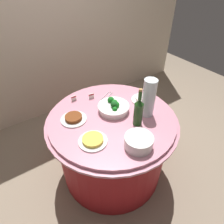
{
  "coord_description": "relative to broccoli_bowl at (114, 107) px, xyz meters",
  "views": [
    {
      "loc": [
        -0.73,
        -1.08,
        1.82
      ],
      "look_at": [
        0.0,
        0.0,
        0.79
      ],
      "focal_mm": 31.29,
      "sensor_mm": 36.0,
      "label": 1
    }
  ],
  "objects": [
    {
      "name": "wine_bottle",
      "position": [
        0.06,
        -0.25,
        0.09
      ],
      "size": [
        0.07,
        0.07,
        0.34
      ],
      "color": "#1B4117",
      "rests_on": "buffet_table"
    },
    {
      "name": "broccoli_bowl",
      "position": [
        0.0,
        0.0,
        0.0
      ],
      "size": [
        0.28,
        0.28,
        0.12
      ],
      "color": "white",
      "rests_on": "buffet_table"
    },
    {
      "name": "plate_stack",
      "position": [
        -0.09,
        -0.45,
        0.0
      ],
      "size": [
        0.21,
        0.21,
        0.09
      ],
      "color": "white",
      "rests_on": "buffet_table"
    },
    {
      "name": "label_placard_front",
      "position": [
        -0.23,
        0.34,
        -0.01
      ],
      "size": [
        0.05,
        0.01,
        0.05
      ],
      "color": "white",
      "rests_on": "buffet_table"
    },
    {
      "name": "food_plate_fried_egg",
      "position": [
        -0.34,
        -0.22,
        -0.03
      ],
      "size": [
        0.22,
        0.22,
        0.04
      ],
      "color": "white",
      "rests_on": "buffet_table"
    },
    {
      "name": "back_wall",
      "position": [
        -0.06,
        1.34,
        0.52
      ],
      "size": [
        4.4,
        0.1,
        2.6
      ],
      "primitive_type": "cube",
      "color": "beige",
      "rests_on": "ground_plane"
    },
    {
      "name": "label_placard_mid",
      "position": [
        -0.07,
        0.28,
        -0.01
      ],
      "size": [
        0.05,
        0.01,
        0.05
      ],
      "color": "white",
      "rests_on": "buffet_table"
    },
    {
      "name": "serving_tongs",
      "position": [
        0.08,
        0.24,
        -0.04
      ],
      "size": [
        0.16,
        0.11,
        0.01
      ],
      "color": "silver",
      "rests_on": "buffet_table"
    },
    {
      "name": "ground_plane",
      "position": [
        -0.06,
        -0.06,
        -0.78
      ],
      "size": [
        6.0,
        6.0,
        0.0
      ],
      "primitive_type": "plane",
      "color": "gray"
    },
    {
      "name": "buffet_table",
      "position": [
        -0.06,
        -0.06,
        -0.41
      ],
      "size": [
        1.16,
        1.16,
        0.74
      ],
      "color": "maroon",
      "rests_on": "ground_plane"
    },
    {
      "name": "food_plate_rice",
      "position": [
        0.33,
        -0.02,
        -0.03
      ],
      "size": [
        0.22,
        0.22,
        0.04
      ],
      "color": "white",
      "rests_on": "buffet_table"
    },
    {
      "name": "food_plate_stir_fry",
      "position": [
        -0.35,
        0.09,
        -0.03
      ],
      "size": [
        0.22,
        0.22,
        0.04
      ],
      "color": "white",
      "rests_on": "buffet_table"
    },
    {
      "name": "decorative_fruit_vase",
      "position": [
        0.22,
        -0.2,
        0.12
      ],
      "size": [
        0.11,
        0.11,
        0.34
      ],
      "color": "silver",
      "rests_on": "buffet_table"
    }
  ]
}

